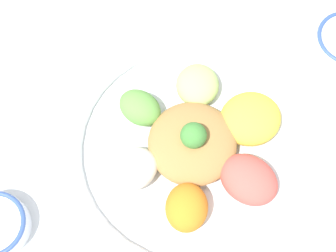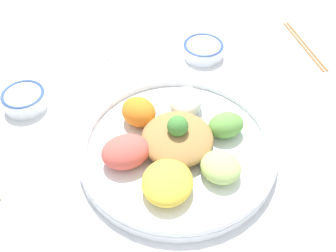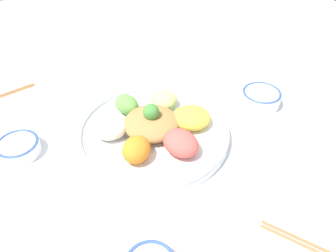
# 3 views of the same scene
# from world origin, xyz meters

# --- Properties ---
(ground_plane) EXTENTS (2.40, 2.40, 0.00)m
(ground_plane) POSITION_xyz_m (0.00, 0.00, 0.00)
(ground_plane) COLOR white
(salad_platter) EXTENTS (0.39, 0.39, 0.10)m
(salad_platter) POSITION_xyz_m (0.02, 0.01, 0.03)
(salad_platter) COLOR white
(salad_platter) RESTS_ON ground_plane
(sauce_bowl_red) EXTENTS (0.09, 0.09, 0.04)m
(sauce_bowl_red) POSITION_xyz_m (0.21, 0.31, 0.02)
(sauce_bowl_red) COLOR white
(sauce_bowl_red) RESTS_ON ground_plane
(rice_bowl_blue) EXTENTS (0.10, 0.10, 0.03)m
(rice_bowl_blue) POSITION_xyz_m (0.32, -0.12, 0.02)
(rice_bowl_blue) COLOR white
(rice_bowl_blue) RESTS_ON ground_plane
(chopsticks_pair_far) EXTENTS (0.22, 0.04, 0.01)m
(chopsticks_pair_far) POSITION_xyz_m (0.31, -0.39, 0.00)
(chopsticks_pair_far) COLOR #9E6B3D
(chopsticks_pair_far) RESTS_ON ground_plane
(serving_spoon_main) EXTENTS (0.12, 0.10, 0.01)m
(serving_spoon_main) POSITION_xyz_m (0.35, 0.12, 0.00)
(serving_spoon_main) COLOR beige
(serving_spoon_main) RESTS_ON ground_plane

